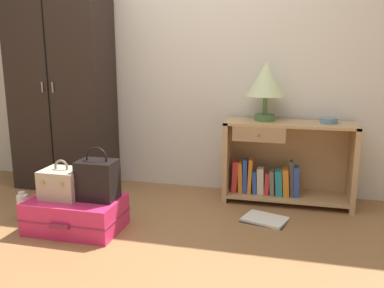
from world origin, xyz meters
name	(u,v)px	position (x,y,z in m)	size (l,w,h in m)	color
ground_plane	(131,258)	(0.00, 0.00, 0.00)	(9.00, 9.00, 0.00)	olive
back_wall	(191,45)	(0.00, 1.50, 1.30)	(6.40, 0.10, 2.60)	silver
wardrobe	(62,85)	(-1.13, 1.20, 0.94)	(0.86, 0.47, 1.89)	black
bookshelf	(283,164)	(0.85, 1.25, 0.33)	(1.05, 0.37, 0.68)	tan
table_lamp	(266,81)	(0.69, 1.28, 1.01)	(0.32, 0.32, 0.48)	#4C7542
bowl	(329,121)	(1.20, 1.26, 0.70)	(0.14, 0.14, 0.04)	slate
suitcase_large	(76,214)	(-0.54, 0.30, 0.12)	(0.65, 0.44, 0.23)	#DB2860
train_case	(62,183)	(-0.64, 0.31, 0.33)	(0.27, 0.25, 0.27)	#B7A88E
handbag	(98,179)	(-0.38, 0.34, 0.37)	(0.26, 0.19, 0.37)	black
bottle	(23,207)	(-1.02, 0.36, 0.10)	(0.08, 0.08, 0.22)	white
open_book_on_floor	(265,219)	(0.75, 0.79, 0.01)	(0.37, 0.31, 0.02)	white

